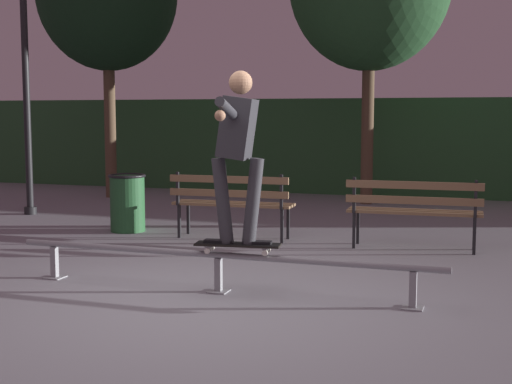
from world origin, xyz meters
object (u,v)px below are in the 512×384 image
grind_rail (218,261)px  skateboard (238,245)px  lamp_post_left (25,61)px  skateboarder (238,142)px  park_bench_leftmost (231,199)px  trash_can (127,202)px  park_bench_left_center (414,206)px

grind_rail → skateboard: 0.25m
lamp_post_left → skateboarder: bearing=-37.1°
park_bench_leftmost → trash_can: bearing=174.9°
grind_rail → skateboarder: (0.19, 0.00, 1.09)m
grind_rail → park_bench_leftmost: bearing=108.2°
skateboard → lamp_post_left: (-5.01, 3.79, 2.03)m
grind_rail → park_bench_leftmost: 2.79m
park_bench_leftmost → skateboarder: bearing=-68.1°
park_bench_left_center → park_bench_leftmost: bearing=180.0°
skateboarder → park_bench_leftmost: bearing=111.9°
park_bench_leftmost → park_bench_left_center: 2.34m
park_bench_leftmost → skateboard: bearing=-68.1°
skateboarder → park_bench_leftmost: (-1.06, 2.64, -0.85)m
park_bench_left_center → trash_can: park_bench_left_center is taller
skateboarder → park_bench_left_center: (1.28, 2.64, -0.85)m
skateboarder → trash_can: (-2.67, 2.78, -0.97)m
skateboard → park_bench_left_center: park_bench_left_center is taller
park_bench_left_center → trash_can: 3.95m
trash_can → skateboard: bearing=-46.3°
grind_rail → skateboard: skateboard is taller
lamp_post_left → grind_rail: bearing=-38.2°
grind_rail → lamp_post_left: 6.51m
grind_rail → trash_can: (-2.47, 2.78, 0.12)m
park_bench_left_center → lamp_post_left: size_ratio=0.41×
grind_rail → skateboarder: bearing=0.1°
skateboard → park_bench_left_center: (1.28, 2.64, 0.09)m
skateboard → lamp_post_left: 6.61m
skateboarder → trash_can: 3.97m
lamp_post_left → park_bench_left_center: bearing=-10.4°
skateboard → lamp_post_left: lamp_post_left is taller
skateboard → park_bench_left_center: 2.94m
skateboarder → park_bench_leftmost: size_ratio=0.97×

